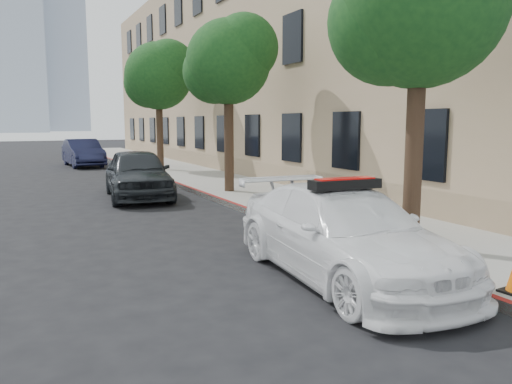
{
  "coord_description": "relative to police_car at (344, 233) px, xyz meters",
  "views": [
    {
      "loc": [
        -3.26,
        -8.42,
        2.3
      ],
      "look_at": [
        0.85,
        -0.08,
        1.0
      ],
      "focal_mm": 35.0,
      "sensor_mm": 36.0,
      "label": 1
    }
  ],
  "objects": [
    {
      "name": "police_car",
      "position": [
        0.0,
        0.0,
        0.0
      ],
      "size": [
        2.19,
        4.77,
        1.5
      ],
      "rotation": [
        0.0,
        0.0,
        -0.07
      ],
      "color": "white",
      "rests_on": "ground"
    },
    {
      "name": "tree_far",
      "position": [
        1.83,
        16.51,
        3.71
      ],
      "size": [
        3.1,
        3.0,
        5.81
      ],
      "color": "black",
      "rests_on": "sidewalk"
    },
    {
      "name": "tree_mid",
      "position": [
        1.83,
        8.51,
        3.48
      ],
      "size": [
        2.77,
        2.64,
        5.43
      ],
      "color": "black",
      "rests_on": "sidewalk"
    },
    {
      "name": "parked_car_far",
      "position": [
        -0.93,
        21.64,
        0.04
      ],
      "size": [
        1.78,
        4.42,
        1.43
      ],
      "primitive_type": "imported",
      "rotation": [
        0.0,
        0.0,
        0.06
      ],
      "color": "#151835",
      "rests_on": "ground"
    },
    {
      "name": "ground",
      "position": [
        -1.1,
        2.52,
        -0.68
      ],
      "size": [
        120.0,
        120.0,
        0.0
      ],
      "primitive_type": "plane",
      "color": "black",
      "rests_on": "ground"
    },
    {
      "name": "parked_car_mid",
      "position": [
        -0.91,
        9.28,
        0.08
      ],
      "size": [
        2.29,
        4.63,
        1.52
      ],
      "primitive_type": "imported",
      "rotation": [
        0.0,
        0.0,
        -0.12
      ],
      "color": "#21252A",
      "rests_on": "ground"
    },
    {
      "name": "sidewalk",
      "position": [
        2.5,
        12.52,
        -0.6
      ],
      "size": [
        3.2,
        50.0,
        0.15
      ],
      "primitive_type": "cube",
      "color": "gray",
      "rests_on": "ground"
    },
    {
      "name": "building",
      "position": [
        8.1,
        17.52,
        4.32
      ],
      "size": [
        8.0,
        36.0,
        10.0
      ],
      "primitive_type": "cube",
      "color": "tan",
      "rests_on": "ground"
    },
    {
      "name": "tower_right",
      "position": [
        7.9,
        137.52,
        21.32
      ],
      "size": [
        14.0,
        14.0,
        44.0
      ],
      "primitive_type": "cube",
      "color": "#9EA8B7",
      "rests_on": "ground"
    },
    {
      "name": "curb_strip",
      "position": [
        0.96,
        12.52,
        -0.6
      ],
      "size": [
        0.12,
        50.0,
        0.15
      ],
      "primitive_type": "cube",
      "color": "maroon",
      "rests_on": "ground"
    },
    {
      "name": "tree_near",
      "position": [
        1.83,
        0.51,
        3.59
      ],
      "size": [
        2.92,
        2.82,
        5.62
      ],
      "color": "black",
      "rests_on": "sidewalk"
    }
  ]
}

